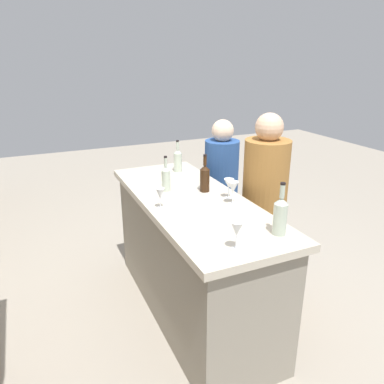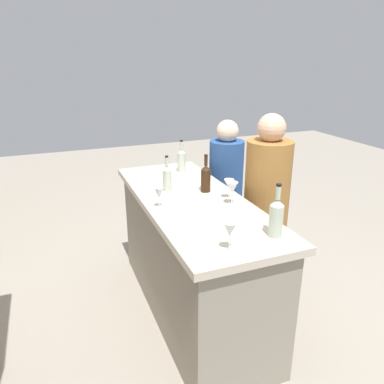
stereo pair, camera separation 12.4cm
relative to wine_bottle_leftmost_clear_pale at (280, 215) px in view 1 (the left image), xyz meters
The scene contains 12 objects.
ground_plane 1.35m from the wine_bottle_leftmost_clear_pale, 17.10° to the left, with size 12.00×12.00×0.00m, color #9E9384.
bar_counter 0.99m from the wine_bottle_leftmost_clear_pale, 17.10° to the left, with size 1.90×0.73×0.98m.
wine_bottle_leftmost_clear_pale is the anchor object (origin of this frame).
wine_bottle_second_left_amber_brown 0.85m from the wine_bottle_leftmost_clear_pale, ahead, with size 0.07×0.07×0.29m.
wine_bottle_center_clear_pale 1.04m from the wine_bottle_leftmost_clear_pale, 19.29° to the left, with size 0.07×0.07×0.28m.
wine_bottle_second_right_clear_pale 1.42m from the wine_bottle_leftmost_clear_pale, ahead, with size 0.07×0.07×0.29m.
wine_glass_near_left 0.64m from the wine_bottle_leftmost_clear_pale, ahead, with size 0.07×0.07×0.15m.
wine_glass_near_center 0.52m from the wine_bottle_leftmost_clear_pale, ahead, with size 0.08×0.08×0.17m.
wine_glass_near_right 0.33m from the wine_bottle_leftmost_clear_pale, 100.36° to the left, with size 0.07×0.07×0.17m.
wine_glass_far_left 0.83m from the wine_bottle_leftmost_clear_pale, 37.54° to the left, with size 0.06×0.06×0.15m.
person_left_guest 0.92m from the wine_bottle_leftmost_clear_pale, 29.25° to the right, with size 0.41×0.41×1.57m.
person_center_guest 1.59m from the wine_bottle_leftmost_clear_pale, 15.82° to the right, with size 0.40×0.40×1.41m.
Camera 1 is at (-2.35, 1.06, 1.98)m, focal length 34.99 mm.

